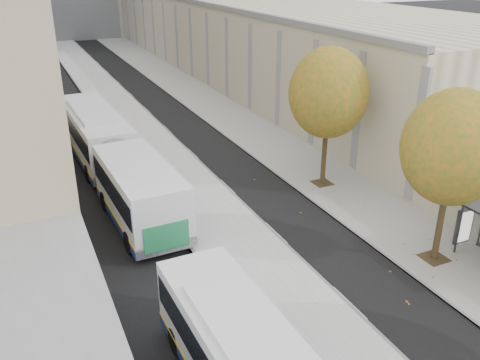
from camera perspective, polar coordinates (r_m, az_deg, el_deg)
bus_platform at (r=38.79m, az=-10.95°, el=4.90°), size 4.25×150.00×0.15m
sidewalk at (r=41.26m, az=-0.08°, el=6.42°), size 4.75×150.00×0.08m
building_tan at (r=71.02m, az=-1.46°, el=16.94°), size 18.00×92.00×8.00m
tree_c at (r=22.14m, az=22.86°, el=3.34°), size 4.20×4.20×7.28m
tree_d at (r=28.60m, az=9.91°, el=9.59°), size 4.40×4.40×7.60m
bus_far at (r=30.54m, az=-14.26°, el=2.81°), size 3.57×19.42×3.22m
distant_car at (r=63.75m, az=-20.63°, el=11.65°), size 1.51×3.73×1.27m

